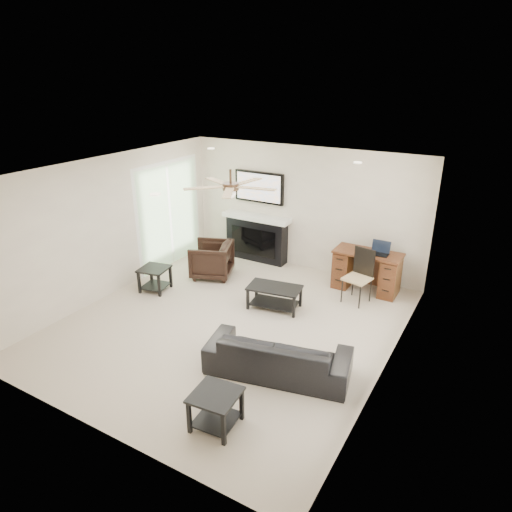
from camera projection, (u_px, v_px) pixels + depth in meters
The scene contains 10 objects.
room_shell at pixel (241, 226), 6.77m from camera, with size 5.50×5.54×2.52m.
sofa at pixel (278, 355), 6.12m from camera, with size 1.93×0.75×0.56m, color black.
armchair at pixel (212, 260), 9.02m from camera, with size 0.75×0.78×0.71m, color black.
coffee_table at pixel (274, 297), 7.85m from camera, with size 0.90×0.50×0.40m, color black.
end_table_near at pixel (216, 410), 5.20m from camera, with size 0.52×0.52×0.45m, color black.
end_table_left at pixel (155, 279), 8.48m from camera, with size 0.50×0.50×0.45m, color black.
fireplace_unit at pixel (256, 217), 9.60m from camera, with size 1.52×0.34×1.91m, color black.
desk at pixel (366, 271), 8.43m from camera, with size 1.22×0.56×0.76m, color #39140E.
desk_chair at pixel (357, 277), 7.95m from camera, with size 0.42×0.44×0.97m, color black.
laptop at pixel (380, 249), 8.14m from camera, with size 0.33×0.24×0.23m, color black.
Camera 1 is at (3.60, -5.39, 3.81)m, focal length 32.00 mm.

